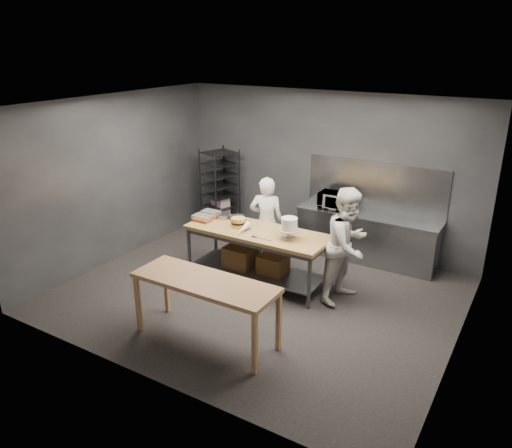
{
  "coord_description": "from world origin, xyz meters",
  "views": [
    {
      "loc": [
        3.66,
        -6.13,
        3.88
      ],
      "look_at": [
        -0.26,
        0.36,
        1.05
      ],
      "focal_mm": 35.0,
      "sensor_mm": 36.0,
      "label": 1
    }
  ],
  "objects_px": {
    "speed_rack": "(220,191)",
    "frosted_cake_stand": "(289,226)",
    "layer_cake": "(238,222)",
    "work_table": "(256,250)",
    "chef_right": "(348,245)",
    "near_counter": "(205,286)",
    "chef_behind": "(266,222)",
    "microwave": "(334,200)"
  },
  "relations": [
    {
      "from": "frosted_cake_stand",
      "to": "microwave",
      "type": "bearing_deg",
      "value": 90.47
    },
    {
      "from": "speed_rack",
      "to": "frosted_cake_stand",
      "type": "height_order",
      "value": "speed_rack"
    },
    {
      "from": "work_table",
      "to": "chef_right",
      "type": "xyz_separation_m",
      "value": [
        1.52,
        0.2,
        0.34
      ]
    },
    {
      "from": "speed_rack",
      "to": "microwave",
      "type": "bearing_deg",
      "value": 1.81
    },
    {
      "from": "work_table",
      "to": "near_counter",
      "type": "xyz_separation_m",
      "value": [
        0.34,
        -1.86,
        0.24
      ]
    },
    {
      "from": "frosted_cake_stand",
      "to": "chef_behind",
      "type": "bearing_deg",
      "value": 138.83
    },
    {
      "from": "speed_rack",
      "to": "work_table",
      "type": "bearing_deg",
      "value": -41.6
    },
    {
      "from": "near_counter",
      "to": "microwave",
      "type": "distance_m",
      "value": 3.66
    },
    {
      "from": "work_table",
      "to": "near_counter",
      "type": "relative_size",
      "value": 1.2
    },
    {
      "from": "chef_behind",
      "to": "microwave",
      "type": "distance_m",
      "value": 1.39
    },
    {
      "from": "chef_behind",
      "to": "frosted_cake_stand",
      "type": "height_order",
      "value": "chef_behind"
    },
    {
      "from": "near_counter",
      "to": "frosted_cake_stand",
      "type": "distance_m",
      "value": 1.86
    },
    {
      "from": "work_table",
      "to": "layer_cake",
      "type": "height_order",
      "value": "layer_cake"
    },
    {
      "from": "near_counter",
      "to": "chef_behind",
      "type": "relative_size",
      "value": 1.22
    },
    {
      "from": "frosted_cake_stand",
      "to": "speed_rack",
      "type": "bearing_deg",
      "value": 145.52
    },
    {
      "from": "work_table",
      "to": "chef_behind",
      "type": "height_order",
      "value": "chef_behind"
    },
    {
      "from": "near_counter",
      "to": "speed_rack",
      "type": "distance_m",
      "value": 4.21
    },
    {
      "from": "work_table",
      "to": "near_counter",
      "type": "distance_m",
      "value": 1.91
    },
    {
      "from": "chef_behind",
      "to": "microwave",
      "type": "xyz_separation_m",
      "value": [
        0.81,
        1.11,
        0.23
      ]
    },
    {
      "from": "near_counter",
      "to": "chef_behind",
      "type": "bearing_deg",
      "value": 101.7
    },
    {
      "from": "frosted_cake_stand",
      "to": "layer_cake",
      "type": "relative_size",
      "value": 1.47
    },
    {
      "from": "frosted_cake_stand",
      "to": "work_table",
      "type": "bearing_deg",
      "value": 175.1
    },
    {
      "from": "microwave",
      "to": "chef_right",
      "type": "bearing_deg",
      "value": -60.25
    },
    {
      "from": "layer_cake",
      "to": "microwave",
      "type": "bearing_deg",
      "value": 62.1
    },
    {
      "from": "work_table",
      "to": "chef_behind",
      "type": "distance_m",
      "value": 0.73
    },
    {
      "from": "speed_rack",
      "to": "chef_right",
      "type": "bearing_deg",
      "value": -23.57
    },
    {
      "from": "near_counter",
      "to": "speed_rack",
      "type": "bearing_deg",
      "value": 122.28
    },
    {
      "from": "microwave",
      "to": "layer_cake",
      "type": "relative_size",
      "value": 2.27
    },
    {
      "from": "work_table",
      "to": "microwave",
      "type": "relative_size",
      "value": 4.43
    },
    {
      "from": "work_table",
      "to": "chef_right",
      "type": "relative_size",
      "value": 1.32
    },
    {
      "from": "chef_behind",
      "to": "layer_cake",
      "type": "bearing_deg",
      "value": 58.77
    },
    {
      "from": "chef_right",
      "to": "layer_cake",
      "type": "bearing_deg",
      "value": 108.3
    },
    {
      "from": "microwave",
      "to": "frosted_cake_stand",
      "type": "bearing_deg",
      "value": -89.53
    },
    {
      "from": "work_table",
      "to": "microwave",
      "type": "xyz_separation_m",
      "value": [
        0.62,
        1.77,
        0.48
      ]
    },
    {
      "from": "chef_behind",
      "to": "layer_cake",
      "type": "height_order",
      "value": "chef_behind"
    },
    {
      "from": "chef_right",
      "to": "frosted_cake_stand",
      "type": "distance_m",
      "value": 0.95
    },
    {
      "from": "speed_rack",
      "to": "frosted_cake_stand",
      "type": "relative_size",
      "value": 5.01
    },
    {
      "from": "speed_rack",
      "to": "frosted_cake_stand",
      "type": "distance_m",
      "value": 3.1
    },
    {
      "from": "microwave",
      "to": "frosted_cake_stand",
      "type": "height_order",
      "value": "frosted_cake_stand"
    },
    {
      "from": "speed_rack",
      "to": "chef_behind",
      "type": "height_order",
      "value": "speed_rack"
    },
    {
      "from": "near_counter",
      "to": "chef_right",
      "type": "distance_m",
      "value": 2.38
    },
    {
      "from": "near_counter",
      "to": "frosted_cake_stand",
      "type": "height_order",
      "value": "frosted_cake_stand"
    }
  ]
}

